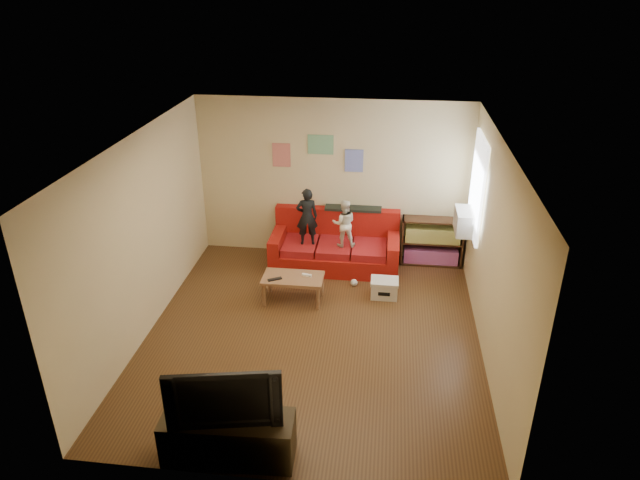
# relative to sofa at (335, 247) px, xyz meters

# --- Properties ---
(room_shell) EXTENTS (4.52, 5.02, 2.72)m
(room_shell) POSITION_rel_sofa_xyz_m (-0.10, -2.07, 1.04)
(room_shell) COLOR #54361B
(room_shell) RESTS_ON ground
(sofa) EXTENTS (2.10, 0.97, 0.92)m
(sofa) POSITION_rel_sofa_xyz_m (0.00, 0.00, 0.00)
(sofa) COLOR #A3150E
(sofa) RESTS_ON ground
(child_a) EXTENTS (0.39, 0.29, 0.96)m
(child_a) POSITION_rel_sofa_xyz_m (-0.45, -0.17, 0.61)
(child_a) COLOR black
(child_a) RESTS_ON sofa
(child_b) EXTENTS (0.42, 0.35, 0.79)m
(child_b) POSITION_rel_sofa_xyz_m (0.15, -0.17, 0.53)
(child_b) COLOR white
(child_b) RESTS_ON sofa
(coffee_table) EXTENTS (0.90, 0.49, 0.40)m
(coffee_table) POSITION_rel_sofa_xyz_m (-0.51, -1.24, 0.04)
(coffee_table) COLOR #8E6241
(coffee_table) RESTS_ON ground
(remote) EXTENTS (0.21, 0.15, 0.02)m
(remote) POSITION_rel_sofa_xyz_m (-0.76, -1.36, 0.11)
(remote) COLOR black
(remote) RESTS_ON coffee_table
(game_controller) EXTENTS (0.15, 0.08, 0.03)m
(game_controller) POSITION_rel_sofa_xyz_m (-0.31, -1.19, 0.11)
(game_controller) COLOR silver
(game_controller) RESTS_ON coffee_table
(bookshelf) EXTENTS (1.02, 0.30, 0.81)m
(bookshelf) POSITION_rel_sofa_xyz_m (1.60, 0.23, 0.05)
(bookshelf) COLOR #361F11
(bookshelf) RESTS_ON ground
(window) EXTENTS (0.04, 1.08, 1.48)m
(window) POSITION_rel_sofa_xyz_m (2.12, -0.42, 1.33)
(window) COLOR white
(window) RESTS_ON room_shell
(ac_unit) EXTENTS (0.28, 0.55, 0.35)m
(ac_unit) POSITION_rel_sofa_xyz_m (2.00, -0.42, 0.77)
(ac_unit) COLOR #B7B2A3
(ac_unit) RESTS_ON window
(artwork_left) EXTENTS (0.30, 0.01, 0.40)m
(artwork_left) POSITION_rel_sofa_xyz_m (-0.95, 0.41, 1.44)
(artwork_left) COLOR #D87266
(artwork_left) RESTS_ON room_shell
(artwork_center) EXTENTS (0.42, 0.01, 0.32)m
(artwork_center) POSITION_rel_sofa_xyz_m (-0.30, 0.41, 1.64)
(artwork_center) COLOR #72B27F
(artwork_center) RESTS_ON room_shell
(artwork_right) EXTENTS (0.30, 0.01, 0.38)m
(artwork_right) POSITION_rel_sofa_xyz_m (0.25, 0.41, 1.39)
(artwork_right) COLOR #727FCC
(artwork_right) RESTS_ON room_shell
(file_box) EXTENTS (0.42, 0.32, 0.29)m
(file_box) POSITION_rel_sofa_xyz_m (0.84, -0.96, -0.16)
(file_box) COLOR white
(file_box) RESTS_ON ground
(tv_stand) EXTENTS (1.35, 0.51, 0.50)m
(tv_stand) POSITION_rel_sofa_xyz_m (-0.66, -4.32, -0.06)
(tv_stand) COLOR #2F2514
(tv_stand) RESTS_ON ground
(television) EXTENTS (1.13, 0.36, 0.65)m
(television) POSITION_rel_sofa_xyz_m (-0.66, -4.32, 0.51)
(television) COLOR black
(television) RESTS_ON tv_stand
(tissue) EXTENTS (0.12, 0.12, 0.11)m
(tissue) POSITION_rel_sofa_xyz_m (0.37, -0.69, -0.25)
(tissue) COLOR silver
(tissue) RESTS_ON ground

